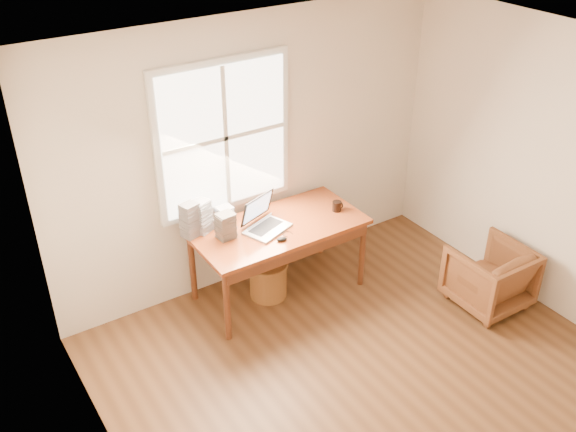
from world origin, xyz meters
The scene contains 11 objects.
room_shell centered at (-0.02, 0.16, 1.32)m, with size 4.04×4.54×2.64m.
desk centered at (0.00, 1.80, 0.73)m, with size 1.60×0.80×0.04m, color brown.
armchair centered at (1.55, 0.58, 0.30)m, with size 0.65×0.67×0.61m, color brown.
wicker_stool centered at (-0.12, 1.80, 0.18)m, with size 0.35×0.35×0.35m, color brown.
laptop centered at (-0.13, 1.78, 0.89)m, with size 0.38×0.40×0.28m, color silver, non-canonical shape.
mouse centered at (-0.11, 1.56, 0.77)m, with size 0.10×0.06×0.03m, color black.
coffee_mug centered at (0.61, 1.72, 0.80)m, with size 0.09×0.09×0.10m, color black.
cd_stack_a centered at (-0.63, 2.10, 0.90)m, with size 0.16×0.14×0.31m, color silver.
cd_stack_b centered at (-0.50, 1.88, 0.87)m, with size 0.15×0.13×0.24m, color #26262B.
cd_stack_c centered at (-0.75, 2.07, 0.91)m, with size 0.15×0.13×0.33m, color #A8AAB6.
cd_stack_d centered at (-0.40, 2.08, 0.84)m, with size 0.14×0.12×0.18m, color silver.
Camera 1 is at (-2.67, -2.47, 3.82)m, focal length 40.00 mm.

